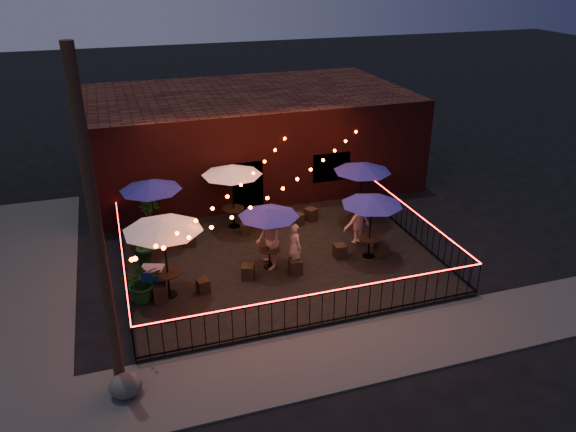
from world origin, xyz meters
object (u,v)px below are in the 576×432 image
cafe_table_2 (269,212)px  boulder (126,386)px  cafe_table_1 (151,186)px  cafe_table_5 (362,168)px  cafe_table_3 (232,171)px  cooler (154,280)px  cafe_table_0 (163,226)px  utility_pole (98,237)px  cafe_table_4 (372,201)px

cafe_table_2 → boulder: cafe_table_2 is taller
cafe_table_1 → cafe_table_2: cafe_table_1 is taller
cafe_table_5 → boulder: size_ratio=3.02×
cafe_table_3 → cooler: cafe_table_3 is taller
cafe_table_2 → boulder: size_ratio=3.05×
cafe_table_0 → cafe_table_1: 3.63m
cafe_table_2 → cafe_table_1: bearing=138.4°
utility_pole → cafe_table_4: 9.29m
cafe_table_1 → cooler: 3.75m
cafe_table_0 → boulder: size_ratio=3.51×
cafe_table_0 → cafe_table_5: bearing=21.5°
utility_pole → cooler: (1.19, 3.70, -3.41)m
cafe_table_3 → cooler: size_ratio=3.11×
utility_pole → cafe_table_2: utility_pole is taller
cafe_table_1 → cafe_table_4: size_ratio=1.12×
cafe_table_2 → cafe_table_3: 3.37m
cafe_table_3 → cafe_table_4: (3.80, -3.67, -0.18)m
cooler → utility_pole: bearing=-87.9°
cafe_table_2 → cafe_table_4: bearing=-5.7°
utility_pole → cafe_table_4: bearing=24.2°
cafe_table_2 → cooler: size_ratio=2.95×
cafe_table_0 → cafe_table_3: 4.96m
cafe_table_2 → utility_pole: bearing=-140.4°
cooler → boulder: 4.29m
cafe_table_4 → utility_pole: bearing=-155.8°
cafe_table_4 → cooler: size_ratio=2.60×
utility_pole → cooler: utility_pole is taller
utility_pole → boulder: utility_pole is taller
cooler → boulder: size_ratio=1.03×
cafe_table_0 → boulder: cafe_table_0 is taller
boulder → cafe_table_1: bearing=78.7°
utility_pole → cafe_table_3: size_ratio=2.99×
utility_pole → cafe_table_3: utility_pole is taller
cafe_table_0 → cafe_table_1: cafe_table_0 is taller
cafe_table_0 → cafe_table_2: size_ratio=1.15×
cafe_table_4 → cafe_table_0: bearing=-177.1°
cafe_table_5 → cafe_table_3: bearing=167.8°
cafe_table_0 → cooler: size_ratio=3.39×
cafe_table_5 → boulder: cafe_table_5 is taller
cafe_table_1 → cafe_table_3: (2.91, 0.38, 0.08)m
cafe_table_4 → cafe_table_5: 2.80m
cafe_table_1 → cafe_table_2: 4.45m
utility_pole → cafe_table_0: 4.05m
cafe_table_1 → cafe_table_5: bearing=-4.7°
cafe_table_2 → cafe_table_5: size_ratio=1.01×
cooler → cafe_table_4: bearing=20.3°
cafe_table_0 → cafe_table_5: size_ratio=1.16×
cafe_table_1 → cooler: (-0.41, -3.32, -1.70)m
cafe_table_1 → boulder: cafe_table_1 is taller
cafe_table_0 → cafe_table_5: cafe_table_0 is taller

